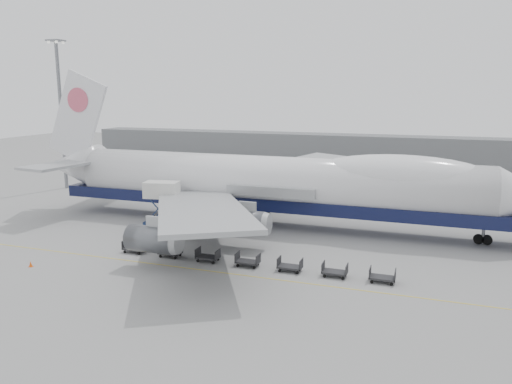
% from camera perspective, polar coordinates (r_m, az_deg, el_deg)
% --- Properties ---
extents(ground, '(260.00, 260.00, 0.00)m').
position_cam_1_polar(ground, '(53.53, -2.22, -6.95)').
color(ground, gray).
rests_on(ground, ground).
extents(apron_line, '(60.00, 0.15, 0.01)m').
position_cam_1_polar(apron_line, '(48.32, -4.86, -9.04)').
color(apron_line, gold).
rests_on(apron_line, ground).
extents(hangar, '(110.00, 8.00, 7.00)m').
position_cam_1_polar(hangar, '(121.44, 5.52, 5.04)').
color(hangar, slate).
rests_on(hangar, ground).
extents(floodlight_mast, '(2.40, 2.40, 25.43)m').
position_cam_1_polar(floodlight_mast, '(93.64, -21.42, 9.05)').
color(floodlight_mast, slate).
rests_on(floodlight_mast, ground).
extents(airliner, '(67.00, 55.30, 19.98)m').
position_cam_1_polar(airliner, '(62.94, 2.29, 1.12)').
color(airliner, white).
rests_on(airliner, ground).
extents(catering_truck, '(4.77, 3.64, 5.98)m').
position_cam_1_polar(catering_truck, '(62.78, -10.67, -1.15)').
color(catering_truck, navy).
rests_on(catering_truck, ground).
extents(traffic_cone, '(0.38, 0.38, 0.56)m').
position_cam_1_polar(traffic_cone, '(54.05, -24.36, -7.52)').
color(traffic_cone, '#F1540C').
rests_on(traffic_cone, ground).
extents(dolly_0, '(2.30, 1.35, 1.30)m').
position_cam_1_polar(dolly_0, '(54.98, -13.73, -6.20)').
color(dolly_0, '#2D2D30').
rests_on(dolly_0, ground).
extents(dolly_1, '(2.30, 1.35, 1.30)m').
position_cam_1_polar(dolly_1, '(52.83, -9.79, -6.76)').
color(dolly_1, '#2D2D30').
rests_on(dolly_1, ground).
extents(dolly_2, '(2.30, 1.35, 1.30)m').
position_cam_1_polar(dolly_2, '(50.96, -5.52, -7.33)').
color(dolly_2, '#2D2D30').
rests_on(dolly_2, ground).
extents(dolly_3, '(2.30, 1.35, 1.30)m').
position_cam_1_polar(dolly_3, '(49.39, -0.95, -7.89)').
color(dolly_3, '#2D2D30').
rests_on(dolly_3, ground).
extents(dolly_4, '(2.30, 1.35, 1.30)m').
position_cam_1_polar(dolly_4, '(48.16, 3.90, -8.43)').
color(dolly_4, '#2D2D30').
rests_on(dolly_4, ground).
extents(dolly_5, '(2.30, 1.35, 1.30)m').
position_cam_1_polar(dolly_5, '(47.28, 8.99, -8.93)').
color(dolly_5, '#2D2D30').
rests_on(dolly_5, ground).
extents(dolly_6, '(2.30, 1.35, 1.30)m').
position_cam_1_polar(dolly_6, '(46.79, 14.24, -9.38)').
color(dolly_6, '#2D2D30').
rests_on(dolly_6, ground).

